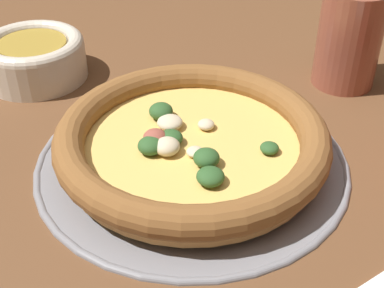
% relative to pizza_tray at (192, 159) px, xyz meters
% --- Properties ---
extents(ground_plane, '(3.00, 3.00, 0.00)m').
position_rel_pizza_tray_xyz_m(ground_plane, '(0.00, 0.00, -0.00)').
color(ground_plane, brown).
extents(pizza_tray, '(0.31, 0.31, 0.01)m').
position_rel_pizza_tray_xyz_m(pizza_tray, '(0.00, 0.00, 0.00)').
color(pizza_tray, gray).
rests_on(pizza_tray, ground_plane).
extents(pizza, '(0.27, 0.27, 0.04)m').
position_rel_pizza_tray_xyz_m(pizza, '(0.00, 0.00, 0.02)').
color(pizza, tan).
rests_on(pizza, pizza_tray).
extents(bowl_near, '(0.13, 0.13, 0.05)m').
position_rel_pizza_tray_xyz_m(bowl_near, '(0.17, -0.20, 0.03)').
color(bowl_near, beige).
rests_on(bowl_near, ground_plane).
extents(drinking_cup, '(0.08, 0.08, 0.12)m').
position_rel_pizza_tray_xyz_m(drinking_cup, '(-0.21, -0.14, 0.06)').
color(drinking_cup, brown).
rests_on(drinking_cup, ground_plane).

